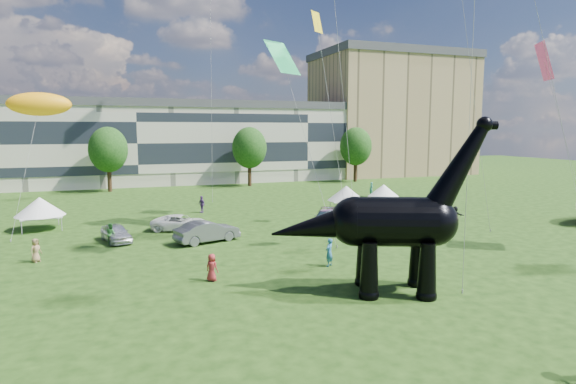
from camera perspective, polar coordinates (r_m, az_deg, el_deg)
name	(u,v)px	position (r m, az deg, el deg)	size (l,w,h in m)	color
ground	(396,324)	(22.44, 12.67, -15.06)	(220.00, 220.00, 0.00)	#16330C
terrace_row	(136,146)	(79.49, -17.60, 5.25)	(78.00, 11.00, 12.00)	beige
apartment_block	(391,117)	(97.12, 12.12, 8.71)	(28.00, 18.00, 22.00)	tan
tree_mid_left	(108,146)	(70.42, -20.56, 5.13)	(5.20, 5.20, 9.44)	#382314
tree_mid_right	(249,144)	(73.03, -4.60, 5.64)	(5.20, 5.20, 9.44)	#382314
tree_far_right	(356,143)	(79.72, 8.04, 5.73)	(5.20, 5.20, 9.44)	#382314
dinosaur_sculpture	(386,225)	(25.60, 11.51, -3.81)	(11.36, 6.05, 9.53)	black
car_silver	(116,233)	(39.05, -19.71, -4.60)	(1.62, 4.01, 1.37)	silver
car_grey	(207,231)	(37.20, -9.55, -4.63)	(1.73, 4.97, 1.64)	slate
car_white	(180,223)	(41.83, -12.63, -3.58)	(2.22, 4.82, 1.34)	white
car_dark	(326,218)	(43.28, 4.49, -3.05)	(1.89, 4.65, 1.35)	#595960
gazebo_near	(346,193)	(50.48, 6.92, -0.17)	(4.75, 4.75, 2.72)	silver
gazebo_far	(384,191)	(54.83, 11.26, 0.14)	(4.43, 4.43, 2.44)	white
gazebo_left	(40,207)	(46.15, -27.34, -1.57)	(4.69, 4.69, 2.81)	white
visitors	(272,233)	(35.97, -1.88, -4.90)	(47.36, 43.87, 1.82)	gray
kites	(81,44)	(44.93, -23.31, 15.83)	(56.35, 46.24, 22.41)	#E84B0F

